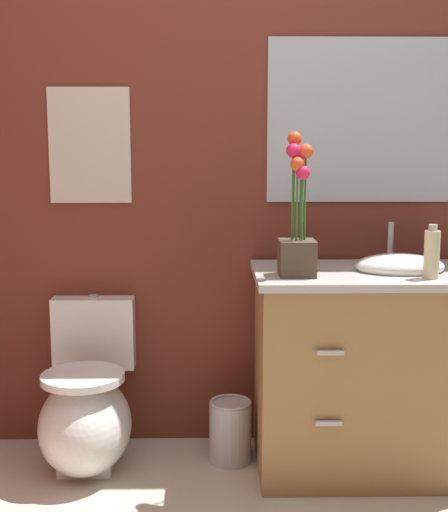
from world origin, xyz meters
TOP-DOWN VIEW (x-y plane):
  - wall_back at (0.20, 1.46)m, footprint 4.19×0.05m
  - toilet at (-0.62, 1.16)m, footprint 0.38×0.59m
  - vanity_cabinet at (0.55, 1.14)m, footprint 0.94×0.56m
  - flower_vase at (0.24, 1.05)m, footprint 0.14×0.14m
  - soap_bottle at (0.75, 0.98)m, footprint 0.06×0.06m
  - trash_bin at (-0.01, 1.20)m, footprint 0.18×0.18m
  - wall_poster at (-0.62, 1.43)m, footprint 0.35×0.01m
  - wall_mirror at (0.55, 1.43)m, footprint 0.80×0.01m

SIDE VIEW (x-z plane):
  - trash_bin at x=-0.01m, z-range 0.00..0.27m
  - toilet at x=-0.62m, z-range -0.10..0.59m
  - vanity_cabinet at x=0.55m, z-range -0.08..0.95m
  - soap_bottle at x=0.75m, z-range 0.84..1.04m
  - flower_vase at x=0.24m, z-range 0.75..1.31m
  - wall_back at x=0.20m, z-range 0.00..2.50m
  - wall_poster at x=-0.62m, z-range 1.10..1.59m
  - wall_mirror at x=0.55m, z-range 1.10..1.80m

